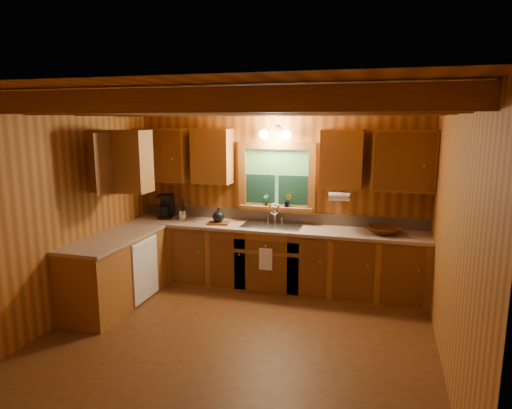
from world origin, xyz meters
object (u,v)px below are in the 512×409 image
object	(u,v)px
sink	(272,229)
coffee_maker	(166,206)
cutting_board	(218,223)
wicker_basket	(385,230)

from	to	relation	value
sink	coffee_maker	bearing A→B (deg)	177.08
coffee_maker	cutting_board	xyz separation A→B (m)	(0.91, -0.18, -0.16)
sink	cutting_board	world-z (taller)	sink
sink	cutting_board	distance (m)	0.77
sink	wicker_basket	xyz separation A→B (m)	(1.51, -0.03, 0.09)
coffee_maker	wicker_basket	distance (m)	3.18
coffee_maker	wicker_basket	xyz separation A→B (m)	(3.18, -0.11, -0.13)
sink	wicker_basket	distance (m)	1.52
sink	wicker_basket	world-z (taller)	sink
coffee_maker	cutting_board	distance (m)	0.94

